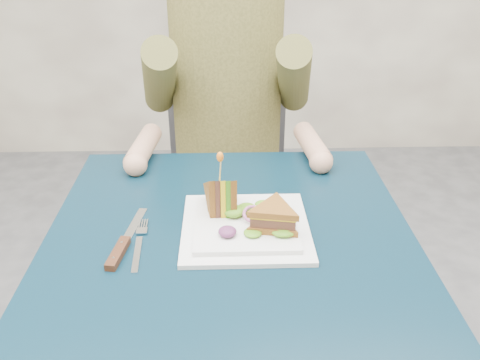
{
  "coord_description": "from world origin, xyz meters",
  "views": [
    {
      "loc": [
        -0.01,
        -0.88,
        1.31
      ],
      "look_at": [
        0.02,
        0.05,
        0.82
      ],
      "focal_mm": 38.0,
      "sensor_mm": 36.0,
      "label": 1
    }
  ],
  "objects_px": {
    "table": "(230,260)",
    "chair": "(228,158)",
    "sandwich_upright": "(221,197)",
    "plate": "(246,226)",
    "sandwich_flat": "(274,217)",
    "fork": "(139,246)",
    "diner": "(227,61)",
    "knife": "(121,247)"
  },
  "relations": [
    {
      "from": "sandwich_upright",
      "to": "fork",
      "type": "distance_m",
      "value": 0.2
    },
    {
      "from": "chair",
      "to": "sandwich_upright",
      "type": "bearing_deg",
      "value": -91.5
    },
    {
      "from": "plate",
      "to": "fork",
      "type": "xyz_separation_m",
      "value": [
        -0.21,
        -0.05,
        -0.01
      ]
    },
    {
      "from": "table",
      "to": "fork",
      "type": "xyz_separation_m",
      "value": [
        -0.18,
        -0.06,
        0.08
      ]
    },
    {
      "from": "chair",
      "to": "sandwich_upright",
      "type": "distance_m",
      "value": 0.74
    },
    {
      "from": "table",
      "to": "sandwich_upright",
      "type": "xyz_separation_m",
      "value": [
        -0.02,
        0.04,
        0.13
      ]
    },
    {
      "from": "sandwich_flat",
      "to": "sandwich_upright",
      "type": "xyz_separation_m",
      "value": [
        -0.11,
        0.07,
        0.01
      ]
    },
    {
      "from": "plate",
      "to": "sandwich_flat",
      "type": "bearing_deg",
      "value": -24.44
    },
    {
      "from": "plate",
      "to": "knife",
      "type": "distance_m",
      "value": 0.25
    },
    {
      "from": "sandwich_upright",
      "to": "chair",
      "type": "bearing_deg",
      "value": 88.5
    },
    {
      "from": "sandwich_flat",
      "to": "fork",
      "type": "distance_m",
      "value": 0.27
    },
    {
      "from": "chair",
      "to": "plate",
      "type": "xyz_separation_m",
      "value": [
        0.03,
        -0.75,
        0.2
      ]
    },
    {
      "from": "diner",
      "to": "sandwich_flat",
      "type": "xyz_separation_m",
      "value": [
        0.09,
        -0.66,
        -0.14
      ]
    },
    {
      "from": "sandwich_upright",
      "to": "fork",
      "type": "height_order",
      "value": "sandwich_upright"
    },
    {
      "from": "knife",
      "to": "fork",
      "type": "bearing_deg",
      "value": 17.57
    },
    {
      "from": "table",
      "to": "diner",
      "type": "distance_m",
      "value": 0.68
    },
    {
      "from": "knife",
      "to": "chair",
      "type": "bearing_deg",
      "value": 75.37
    },
    {
      "from": "sandwich_upright",
      "to": "plate",
      "type": "bearing_deg",
      "value": -41.8
    },
    {
      "from": "chair",
      "to": "diner",
      "type": "xyz_separation_m",
      "value": [
        -0.0,
        -0.11,
        0.37
      ]
    },
    {
      "from": "knife",
      "to": "plate",
      "type": "bearing_deg",
      "value": 14.65
    },
    {
      "from": "sandwich_flat",
      "to": "fork",
      "type": "height_order",
      "value": "sandwich_flat"
    },
    {
      "from": "sandwich_flat",
      "to": "table",
      "type": "bearing_deg",
      "value": 161.23
    },
    {
      "from": "plate",
      "to": "fork",
      "type": "bearing_deg",
      "value": -165.8
    },
    {
      "from": "chair",
      "to": "sandwich_flat",
      "type": "distance_m",
      "value": 0.81
    },
    {
      "from": "diner",
      "to": "knife",
      "type": "distance_m",
      "value": 0.75
    },
    {
      "from": "chair",
      "to": "diner",
      "type": "height_order",
      "value": "diner"
    },
    {
      "from": "diner",
      "to": "plate",
      "type": "bearing_deg",
      "value": -87.13
    },
    {
      "from": "sandwich_flat",
      "to": "knife",
      "type": "height_order",
      "value": "sandwich_flat"
    },
    {
      "from": "knife",
      "to": "sandwich_upright",
      "type": "bearing_deg",
      "value": 29.34
    },
    {
      "from": "diner",
      "to": "plate",
      "type": "xyz_separation_m",
      "value": [
        0.03,
        -0.64,
        -0.18
      ]
    },
    {
      "from": "table",
      "to": "chair",
      "type": "relative_size",
      "value": 0.81
    },
    {
      "from": "fork",
      "to": "plate",
      "type": "bearing_deg",
      "value": 14.2
    },
    {
      "from": "fork",
      "to": "knife",
      "type": "relative_size",
      "value": 0.81
    },
    {
      "from": "plate",
      "to": "diner",
      "type": "bearing_deg",
      "value": 92.87
    },
    {
      "from": "sandwich_flat",
      "to": "chair",
      "type": "bearing_deg",
      "value": 96.41
    },
    {
      "from": "chair",
      "to": "plate",
      "type": "height_order",
      "value": "chair"
    },
    {
      "from": "chair",
      "to": "diner",
      "type": "relative_size",
      "value": 1.25
    },
    {
      "from": "table",
      "to": "chair",
      "type": "distance_m",
      "value": 0.75
    },
    {
      "from": "plate",
      "to": "sandwich_flat",
      "type": "xyz_separation_m",
      "value": [
        0.05,
        -0.02,
        0.04
      ]
    },
    {
      "from": "table",
      "to": "diner",
      "type": "bearing_deg",
      "value": 90.0
    },
    {
      "from": "diner",
      "to": "sandwich_upright",
      "type": "distance_m",
      "value": 0.61
    },
    {
      "from": "chair",
      "to": "plate",
      "type": "relative_size",
      "value": 3.58
    }
  ]
}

